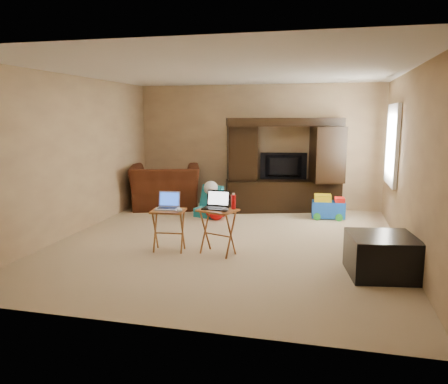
% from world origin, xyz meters
% --- Properties ---
extents(floor, '(5.50, 5.50, 0.00)m').
position_xyz_m(floor, '(0.00, 0.00, 0.00)').
color(floor, '#CEB38F').
rests_on(floor, ground).
extents(ceiling, '(5.50, 5.50, 0.00)m').
position_xyz_m(ceiling, '(0.00, 0.00, 2.50)').
color(ceiling, silver).
rests_on(ceiling, ground).
extents(wall_back, '(5.00, 0.00, 5.00)m').
position_xyz_m(wall_back, '(0.00, 2.75, 1.25)').
color(wall_back, tan).
rests_on(wall_back, ground).
extents(wall_front, '(5.00, 0.00, 5.00)m').
position_xyz_m(wall_front, '(0.00, -2.75, 1.25)').
color(wall_front, tan).
rests_on(wall_front, ground).
extents(wall_left, '(0.00, 5.50, 5.50)m').
position_xyz_m(wall_left, '(-2.50, 0.00, 1.25)').
color(wall_left, tan).
rests_on(wall_left, ground).
extents(wall_right, '(0.00, 5.50, 5.50)m').
position_xyz_m(wall_right, '(2.50, 0.00, 1.25)').
color(wall_right, tan).
rests_on(wall_right, ground).
extents(window_pane, '(0.00, 1.20, 1.20)m').
position_xyz_m(window_pane, '(2.48, 1.55, 1.40)').
color(window_pane, white).
rests_on(window_pane, ground).
extents(window_frame, '(0.06, 1.14, 1.34)m').
position_xyz_m(window_frame, '(2.46, 1.55, 1.40)').
color(window_frame, white).
rests_on(window_frame, ground).
extents(entertainment_center, '(2.31, 1.18, 1.84)m').
position_xyz_m(entertainment_center, '(0.58, 2.44, 0.92)').
color(entertainment_center, black).
rests_on(entertainment_center, floor).
extents(television, '(0.94, 0.27, 0.54)m').
position_xyz_m(television, '(0.58, 2.51, 0.88)').
color(television, black).
rests_on(television, entertainment_center).
extents(recliner, '(1.67, 1.57, 0.89)m').
position_xyz_m(recliner, '(-1.79, 2.13, 0.44)').
color(recliner, '#4C1C10').
rests_on(recliner, floor).
extents(child_rocker, '(0.57, 0.61, 0.58)m').
position_xyz_m(child_rocker, '(-0.72, 1.59, 0.29)').
color(child_rocker, '#187885').
rests_on(child_rocker, floor).
extents(plush_toy, '(0.39, 0.32, 0.43)m').
position_xyz_m(plush_toy, '(-0.51, 1.33, 0.21)').
color(plush_toy, red).
rests_on(plush_toy, floor).
extents(push_toy, '(0.63, 0.47, 0.45)m').
position_xyz_m(push_toy, '(1.47, 1.93, 0.23)').
color(push_toy, blue).
rests_on(push_toy, floor).
extents(ottoman, '(0.86, 0.86, 0.49)m').
position_xyz_m(ottoman, '(2.09, -0.91, 0.24)').
color(ottoman, black).
rests_on(ottoman, floor).
extents(tray_table_left, '(0.49, 0.41, 0.59)m').
position_xyz_m(tray_table_left, '(-0.70, -0.60, 0.29)').
color(tray_table_left, '#9A5425').
rests_on(tray_table_left, floor).
extents(tray_table_right, '(0.58, 0.53, 0.63)m').
position_xyz_m(tray_table_right, '(0.00, -0.58, 0.31)').
color(tray_table_right, '#975524').
rests_on(tray_table_right, floor).
extents(laptop_left, '(0.33, 0.28, 0.24)m').
position_xyz_m(laptop_left, '(-0.73, -0.57, 0.71)').
color(laptop_left, '#ACACB1').
rests_on(laptop_left, tray_table_left).
extents(laptop_right, '(0.35, 0.30, 0.24)m').
position_xyz_m(laptop_right, '(-0.04, -0.56, 0.75)').
color(laptop_right, black).
rests_on(laptop_right, tray_table_right).
extents(mouse_left, '(0.11, 0.14, 0.05)m').
position_xyz_m(mouse_left, '(-0.51, -0.67, 0.61)').
color(mouse_left, silver).
rests_on(mouse_left, tray_table_left).
extents(mouse_right, '(0.12, 0.15, 0.05)m').
position_xyz_m(mouse_right, '(0.13, -0.70, 0.65)').
color(mouse_right, '#3D3E42').
rests_on(mouse_right, tray_table_right).
extents(water_bottle, '(0.06, 0.06, 0.19)m').
position_xyz_m(water_bottle, '(0.20, -0.50, 0.72)').
color(water_bottle, red).
rests_on(water_bottle, tray_table_right).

